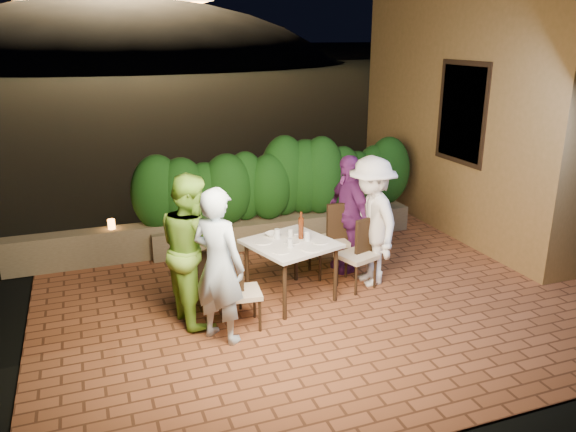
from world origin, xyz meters
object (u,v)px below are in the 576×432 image
dining_table (291,270)px  parapet_lamp (111,224)px  chair_right_front (357,254)px  diner_white (371,222)px  bowl (273,235)px  chair_left_front (242,291)px  beer_bottle (301,225)px  diner_blue (219,266)px  diner_purple (348,214)px  chair_right_back (328,240)px  diner_green (192,248)px  chair_left_back (220,278)px

dining_table → parapet_lamp: bearing=134.6°
chair_right_front → diner_white: size_ratio=0.54×
bowl → chair_right_front: chair_right_front is taller
diner_white → chair_left_front: bearing=-71.7°
beer_bottle → diner_blue: bearing=-149.3°
diner_blue → diner_purple: diner_blue is taller
dining_table → bowl: bowl is taller
chair_left_front → parapet_lamp: bearing=123.0°
diner_blue → diner_purple: bearing=-98.7°
beer_bottle → diner_blue: (-1.21, -0.72, -0.07)m
chair_right_back → diner_green: bearing=19.2°
bowl → chair_right_back: chair_right_back is taller
dining_table → diner_purple: size_ratio=0.58×
diner_blue → diner_white: 2.30m
chair_left_back → diner_white: (2.03, 0.12, 0.43)m
dining_table → chair_right_back: size_ratio=0.94×
chair_left_back → diner_blue: diner_blue is taller
dining_table → beer_bottle: 0.57m
chair_left_back → diner_green: (-0.32, -0.06, 0.44)m
diner_blue → diner_green: (-0.17, 0.56, 0.01)m
chair_left_back → diner_white: size_ratio=0.50×
chair_right_front → diner_blue: diner_blue is taller
bowl → chair_left_front: size_ratio=0.22×
beer_bottle → chair_left_back: 1.17m
chair_left_front → chair_right_front: size_ratio=0.95×
chair_right_back → diner_purple: 0.45m
chair_left_back → diner_purple: (1.95, 0.63, 0.39)m
chair_right_front → diner_blue: (-1.96, -0.66, 0.39)m
chair_left_front → diner_purple: diner_purple is taller
dining_table → chair_left_back: 0.89m
dining_table → diner_white: bearing=4.6°
diner_blue → diner_white: bearing=-110.7°
bowl → chair_left_back: (-0.75, -0.29, -0.35)m
chair_right_back → diner_blue: diner_blue is taller
dining_table → chair_right_front: size_ratio=1.03×
chair_left_front → parapet_lamp: size_ratio=6.17×
dining_table → chair_right_back: (0.74, 0.53, 0.12)m
beer_bottle → diner_purple: size_ratio=0.21×
chair_right_front → diner_white: bearing=-179.9°
diner_white → chair_left_back: bearing=-84.9°
dining_table → diner_purple: diner_purple is taller
diner_purple → chair_left_front: bearing=-61.6°
parapet_lamp → diner_white: bearing=-31.6°
chair_left_back → diner_green: bearing=156.1°
diner_purple → dining_table: bearing=-62.6°
dining_table → diner_purple: 1.29m
beer_bottle → diner_purple: 1.04m
diner_purple → parapet_lamp: diner_purple is taller
dining_table → chair_left_back: size_ratio=1.11×
chair_left_front → diner_blue: bearing=-142.8°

